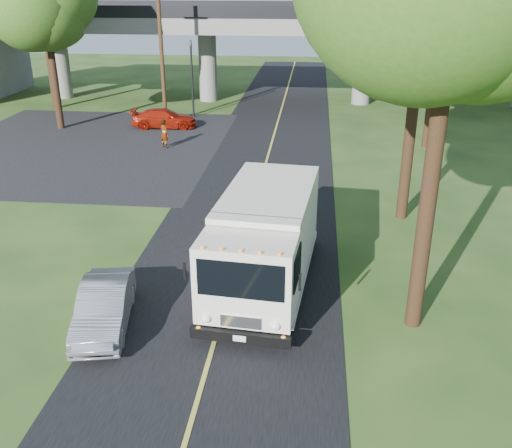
# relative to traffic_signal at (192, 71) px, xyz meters

# --- Properties ---
(ground) EXTENTS (120.00, 120.00, 0.00)m
(ground) POSITION_rel_traffic_signal_xyz_m (6.00, -26.00, -3.20)
(ground) COLOR #244217
(ground) RESTS_ON ground
(road) EXTENTS (7.00, 90.00, 0.02)m
(road) POSITION_rel_traffic_signal_xyz_m (6.00, -16.00, -3.19)
(road) COLOR black
(road) RESTS_ON ground
(parking_lot) EXTENTS (16.00, 18.00, 0.01)m
(parking_lot) POSITION_rel_traffic_signal_xyz_m (-5.00, -8.00, -3.19)
(parking_lot) COLOR black
(parking_lot) RESTS_ON ground
(lane_line) EXTENTS (0.12, 90.00, 0.01)m
(lane_line) POSITION_rel_traffic_signal_xyz_m (6.00, -16.00, -3.17)
(lane_line) COLOR gold
(lane_line) RESTS_ON road
(overpass) EXTENTS (54.00, 10.00, 7.30)m
(overpass) POSITION_rel_traffic_signal_xyz_m (6.00, 6.00, 1.36)
(overpass) COLOR slate
(overpass) RESTS_ON ground
(traffic_signal) EXTENTS (0.18, 0.22, 5.20)m
(traffic_signal) POSITION_rel_traffic_signal_xyz_m (0.00, 0.00, 0.00)
(traffic_signal) COLOR black
(traffic_signal) RESTS_ON ground
(utility_pole) EXTENTS (1.60, 0.26, 9.00)m
(utility_pole) POSITION_rel_traffic_signal_xyz_m (-1.50, -2.00, 1.40)
(utility_pole) COLOR #472D19
(utility_pole) RESTS_ON ground
(tree_left_far) EXTENTS (5.26, 5.16, 9.89)m
(tree_left_far) POSITION_rel_traffic_signal_xyz_m (-10.79, 1.84, 4.25)
(tree_left_far) COLOR #382314
(tree_left_far) RESTS_ON ground
(step_van) EXTENTS (3.34, 7.49, 3.05)m
(step_van) POSITION_rel_traffic_signal_xyz_m (7.08, -23.25, -1.54)
(step_van) COLOR silver
(step_van) RESTS_ON ground
(red_sedan) EXTENTS (4.35, 2.07, 1.23)m
(red_sedan) POSITION_rel_traffic_signal_xyz_m (-1.30, -3.11, -2.59)
(red_sedan) COLOR #961709
(red_sedan) RESTS_ON ground
(silver_sedan) EXTENTS (1.99, 3.97, 1.25)m
(silver_sedan) POSITION_rel_traffic_signal_xyz_m (2.80, -26.00, -2.57)
(silver_sedan) COLOR gray
(silver_sedan) RESTS_ON ground
(pedestrian) EXTENTS (0.73, 0.68, 1.67)m
(pedestrian) POSITION_rel_traffic_signal_xyz_m (-0.07, -7.86, -2.36)
(pedestrian) COLOR gray
(pedestrian) RESTS_ON ground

